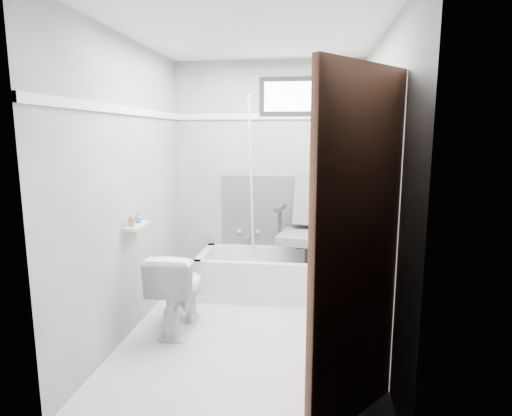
% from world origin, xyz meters
% --- Properties ---
extents(floor, '(2.60, 2.60, 0.00)m').
position_xyz_m(floor, '(0.00, 0.00, 0.00)').
color(floor, silver).
rests_on(floor, ground).
extents(ceiling, '(2.60, 2.60, 0.00)m').
position_xyz_m(ceiling, '(0.00, 0.00, 2.40)').
color(ceiling, silver).
rests_on(ceiling, floor).
extents(wall_back, '(2.00, 0.02, 2.40)m').
position_xyz_m(wall_back, '(0.00, 1.30, 1.20)').
color(wall_back, gray).
rests_on(wall_back, floor).
extents(wall_front, '(2.00, 0.02, 2.40)m').
position_xyz_m(wall_front, '(0.00, -1.30, 1.20)').
color(wall_front, gray).
rests_on(wall_front, floor).
extents(wall_left, '(0.02, 2.60, 2.40)m').
position_xyz_m(wall_left, '(-1.00, 0.00, 1.20)').
color(wall_left, gray).
rests_on(wall_left, floor).
extents(wall_right, '(0.02, 2.60, 2.40)m').
position_xyz_m(wall_right, '(1.00, 0.00, 1.20)').
color(wall_right, gray).
rests_on(wall_right, floor).
extents(bathtub, '(1.50, 0.70, 0.42)m').
position_xyz_m(bathtub, '(0.09, 0.93, 0.21)').
color(bathtub, silver).
rests_on(bathtub, floor).
extents(office_chair, '(0.76, 0.76, 1.14)m').
position_xyz_m(office_chair, '(0.45, 0.95, 0.69)').
color(office_chair, slate).
rests_on(office_chair, bathtub).
extents(toilet, '(0.40, 0.70, 0.68)m').
position_xyz_m(toilet, '(-0.62, 0.03, 0.34)').
color(toilet, white).
rests_on(toilet, floor).
extents(door, '(0.78, 0.78, 2.00)m').
position_xyz_m(door, '(0.98, -1.28, 1.00)').
color(door, '#54311F').
rests_on(door, floor).
extents(window, '(0.66, 0.04, 0.40)m').
position_xyz_m(window, '(0.25, 1.29, 2.02)').
color(window, black).
rests_on(window, wall_back).
extents(backerboard, '(1.50, 0.02, 0.78)m').
position_xyz_m(backerboard, '(0.25, 1.29, 0.80)').
color(backerboard, '#4C4C4F').
rests_on(backerboard, wall_back).
extents(trim_back, '(2.00, 0.02, 0.06)m').
position_xyz_m(trim_back, '(0.00, 1.29, 1.82)').
color(trim_back, white).
rests_on(trim_back, wall_back).
extents(trim_left, '(0.02, 2.60, 0.06)m').
position_xyz_m(trim_left, '(-0.99, 0.00, 1.82)').
color(trim_left, white).
rests_on(trim_left, wall_left).
extents(pole, '(0.02, 0.40, 1.92)m').
position_xyz_m(pole, '(-0.14, 1.06, 1.05)').
color(pole, silver).
rests_on(pole, bathtub).
extents(shelf, '(0.10, 0.32, 0.02)m').
position_xyz_m(shelf, '(-0.93, -0.04, 0.90)').
color(shelf, silver).
rests_on(shelf, wall_left).
extents(soap_bottle_a, '(0.06, 0.06, 0.10)m').
position_xyz_m(soap_bottle_a, '(-0.94, -0.12, 0.97)').
color(soap_bottle_a, '#A07D50').
rests_on(soap_bottle_a, shelf).
extents(soap_bottle_b, '(0.09, 0.09, 0.09)m').
position_xyz_m(soap_bottle_b, '(-0.94, 0.02, 0.96)').
color(soap_bottle_b, teal).
rests_on(soap_bottle_b, shelf).
extents(faucet, '(0.26, 0.10, 0.16)m').
position_xyz_m(faucet, '(-0.20, 1.27, 0.55)').
color(faucet, silver).
rests_on(faucet, wall_back).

